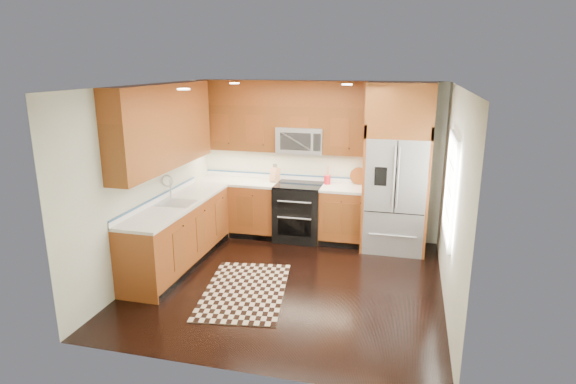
% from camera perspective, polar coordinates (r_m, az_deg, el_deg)
% --- Properties ---
extents(ground, '(4.00, 4.00, 0.00)m').
position_cam_1_polar(ground, '(6.61, 0.10, -10.69)').
color(ground, black).
rests_on(ground, ground).
extents(wall_back, '(4.00, 0.02, 2.60)m').
position_cam_1_polar(wall_back, '(8.06, 3.60, 3.81)').
color(wall_back, silver).
rests_on(wall_back, ground).
extents(wall_left, '(0.02, 4.00, 2.60)m').
position_cam_1_polar(wall_left, '(6.91, -16.21, 1.32)').
color(wall_left, silver).
rests_on(wall_left, ground).
extents(wall_right, '(0.02, 4.00, 2.60)m').
position_cam_1_polar(wall_right, '(6.00, 18.95, -0.95)').
color(wall_right, silver).
rests_on(wall_right, ground).
extents(window, '(0.04, 1.10, 1.30)m').
position_cam_1_polar(window, '(6.17, 18.69, 0.46)').
color(window, white).
rests_on(window, ground).
extents(base_cabinets, '(2.85, 3.00, 0.90)m').
position_cam_1_polar(base_cabinets, '(7.59, -7.29, -3.66)').
color(base_cabinets, brown).
rests_on(base_cabinets, ground).
extents(countertop, '(2.86, 3.01, 0.04)m').
position_cam_1_polar(countertop, '(7.50, -6.07, -0.08)').
color(countertop, beige).
rests_on(countertop, base_cabinets).
extents(upper_cabinets, '(2.85, 3.00, 1.15)m').
position_cam_1_polar(upper_cabinets, '(7.38, -6.57, 8.40)').
color(upper_cabinets, brown).
rests_on(upper_cabinets, ground).
extents(range, '(0.76, 0.67, 0.95)m').
position_cam_1_polar(range, '(8.00, 1.30, -2.39)').
color(range, black).
rests_on(range, ground).
extents(microwave, '(0.76, 0.40, 0.42)m').
position_cam_1_polar(microwave, '(7.85, 1.56, 6.20)').
color(microwave, '#B2B2B7').
rests_on(microwave, ground).
extents(refrigerator, '(0.98, 0.75, 2.60)m').
position_cam_1_polar(refrigerator, '(7.56, 12.80, 2.74)').
color(refrigerator, '#B2B2B7').
rests_on(refrigerator, ground).
extents(sink_faucet, '(0.54, 0.44, 0.37)m').
position_cam_1_polar(sink_faucet, '(7.05, -13.24, -0.79)').
color(sink_faucet, '#B2B2B7').
rests_on(sink_faucet, countertop).
extents(rug, '(1.27, 1.84, 0.01)m').
position_cam_1_polar(rug, '(6.41, -5.13, -11.54)').
color(rug, black).
rests_on(rug, ground).
extents(knife_block, '(0.15, 0.17, 0.30)m').
position_cam_1_polar(knife_block, '(8.06, -1.54, 2.11)').
color(knife_block, tan).
rests_on(knife_block, countertop).
extents(utensil_crock, '(0.13, 0.13, 0.31)m').
position_cam_1_polar(utensil_crock, '(7.91, 4.68, 1.69)').
color(utensil_crock, '#B31621').
rests_on(utensil_crock, countertop).
extents(cutting_board, '(0.31, 0.31, 0.02)m').
position_cam_1_polar(cutting_board, '(7.98, 8.33, 0.99)').
color(cutting_board, brown).
rests_on(cutting_board, countertop).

